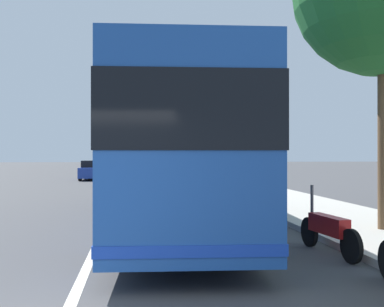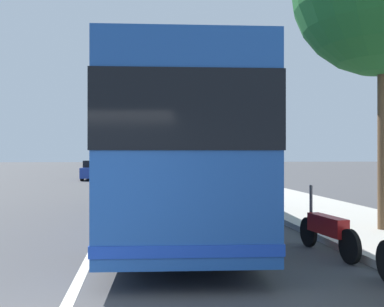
{
  "view_description": "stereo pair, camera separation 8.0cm",
  "coord_description": "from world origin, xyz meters",
  "px_view_note": "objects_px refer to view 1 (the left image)",
  "views": [
    {
      "loc": [
        -3.63,
        -0.8,
        1.85
      ],
      "look_at": [
        8.92,
        -2.35,
        1.88
      ],
      "focal_mm": 42.47,
      "sensor_mm": 36.0,
      "label": 1
    },
    {
      "loc": [
        -3.64,
        -0.88,
        1.85
      ],
      "look_at": [
        8.92,
        -2.35,
        1.88
      ],
      "focal_mm": 42.47,
      "sensor_mm": 36.0,
      "label": 2
    }
  ],
  "objects_px": {
    "coach_bus": "(177,149)",
    "motorcycle_mid_row": "(328,230)",
    "car_behind_bus": "(94,170)",
    "car_oncoming": "(152,166)",
    "car_ahead_same_lane": "(104,166)"
  },
  "relations": [
    {
      "from": "coach_bus",
      "to": "motorcycle_mid_row",
      "type": "relative_size",
      "value": 6.07
    },
    {
      "from": "car_behind_bus",
      "to": "car_oncoming",
      "type": "bearing_deg",
      "value": 161.1
    },
    {
      "from": "car_oncoming",
      "to": "car_ahead_same_lane",
      "type": "distance_m",
      "value": 4.94
    },
    {
      "from": "motorcycle_mid_row",
      "to": "car_ahead_same_lane",
      "type": "relative_size",
      "value": 0.45
    },
    {
      "from": "car_behind_bus",
      "to": "car_ahead_same_lane",
      "type": "height_order",
      "value": "car_ahead_same_lane"
    },
    {
      "from": "car_ahead_same_lane",
      "to": "car_oncoming",
      "type": "bearing_deg",
      "value": 91.98
    },
    {
      "from": "coach_bus",
      "to": "car_ahead_same_lane",
      "type": "relative_size",
      "value": 2.74
    },
    {
      "from": "car_oncoming",
      "to": "car_behind_bus",
      "type": "xyz_separation_m",
      "value": [
        -13.02,
        4.75,
        -0.01
      ]
    },
    {
      "from": "motorcycle_mid_row",
      "to": "car_behind_bus",
      "type": "bearing_deg",
      "value": 8.03
    },
    {
      "from": "coach_bus",
      "to": "car_behind_bus",
      "type": "height_order",
      "value": "coach_bus"
    },
    {
      "from": "car_oncoming",
      "to": "car_ahead_same_lane",
      "type": "xyz_separation_m",
      "value": [
        -0.54,
        4.91,
        0.04
      ]
    },
    {
      "from": "motorcycle_mid_row",
      "to": "car_oncoming",
      "type": "relative_size",
      "value": 0.51
    },
    {
      "from": "motorcycle_mid_row",
      "to": "car_behind_bus",
      "type": "xyz_separation_m",
      "value": [
        26.05,
        6.63,
        0.23
      ]
    },
    {
      "from": "car_behind_bus",
      "to": "car_ahead_same_lane",
      "type": "distance_m",
      "value": 12.48
    },
    {
      "from": "motorcycle_mid_row",
      "to": "car_oncoming",
      "type": "distance_m",
      "value": 39.11
    }
  ]
}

